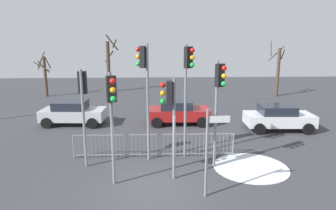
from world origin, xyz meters
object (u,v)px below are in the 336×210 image
Objects in this scene: car_white_mid at (278,117)px; bare_tree_right at (45,74)px; traffic_light_mid_left at (144,76)px; traffic_light_foreground_left at (83,96)px; bare_tree_centre at (278,70)px; car_silver_near at (73,112)px; direction_sign_post at (209,149)px; car_red_far at (178,112)px; traffic_light_mid_right at (170,106)px; bare_tree_left at (109,65)px; traffic_light_foreground_right at (219,91)px; traffic_light_rear_left at (188,76)px; traffic_light_rear_right at (112,105)px.

bare_tree_right is at bearing 149.58° from car_white_mid.
traffic_light_mid_left is 2.61m from traffic_light_foreground_left.
bare_tree_centre is 20.86m from bare_tree_right.
bare_tree_centre is 1.23× the size of bare_tree_right.
car_silver_near is (-2.18, 6.15, -2.22)m from traffic_light_foreground_left.
car_white_mid is at bearing 49.52° from direction_sign_post.
car_white_mid is 0.78× the size of bare_tree_centre.
traffic_light_foreground_left is 1.07× the size of car_red_far.
bare_tree_left is at bearing 21.43° from traffic_light_mid_right.
traffic_light_mid_left reaches higher than traffic_light_foreground_right.
traffic_light_rear_left reaches higher than traffic_light_foreground_right.
traffic_light_rear_left is 8.96m from car_silver_near.
traffic_light_foreground_right reaches higher than car_red_far.
traffic_light_foreground_left is 20.20m from bare_tree_centre.
car_silver_near is (-6.82, 8.91, -0.94)m from direction_sign_post.
direction_sign_post is 11.27m from car_silver_near.
traffic_light_rear_left reaches higher than traffic_light_rear_right.
traffic_light_mid_right is at bearing -95.88° from car_red_far.
bare_tree_right is (-10.41, 16.70, -0.79)m from traffic_light_mid_right.
traffic_light_rear_left is 17.02m from bare_tree_centre.
bare_tree_left is (-5.05, 18.99, -0.19)m from traffic_light_mid_right.
bare_tree_left reaches higher than direction_sign_post.
traffic_light_rear_right is at bearing -64.02° from bare_tree_right.
traffic_light_foreground_left is 16.85m from bare_tree_right.
traffic_light_foreground_right is 7.15m from car_white_mid.
traffic_light_rear_left is at bearing -124.39° from bare_tree_centre.
traffic_light_mid_right is 0.95× the size of traffic_light_foreground_left.
car_silver_near is (-5.62, 7.54, -2.06)m from traffic_light_mid_right.
bare_tree_centre reaches higher than bare_tree_right.
traffic_light_rear_left is 0.91× the size of bare_tree_left.
traffic_light_mid_right is 7.75m from car_red_far.
bare_tree_right is at bearing -83.66° from traffic_light_rear_right.
traffic_light_mid_right is 3.71m from traffic_light_foreground_left.
traffic_light_foreground_left is at bearing -133.39° from bare_tree_centre.
bare_tree_left is (-6.26, 20.36, 0.93)m from direction_sign_post.
traffic_light_foreground_right is at bearing -51.81° from bare_tree_right.
car_white_mid is at bearing -48.49° from bare_tree_left.
traffic_light_mid_right is at bearing 174.44° from traffic_light_rear_right.
traffic_light_rear_left is at bearing -62.61° from traffic_light_mid_left.
bare_tree_left is (-7.03, 18.03, -0.58)m from traffic_light_foreground_right.
bare_tree_centre is at bearing -10.70° from bare_tree_left.
traffic_light_mid_left reaches higher than bare_tree_right.
bare_tree_right is at bearing 141.09° from car_red_far.
bare_tree_centre is at bearing -145.85° from traffic_light_foreground_right.
car_silver_near is 18.25m from bare_tree_centre.
traffic_light_foreground_left is at bearing -124.73° from car_red_far.
traffic_light_rear_right is (-1.04, -2.43, -0.65)m from traffic_light_mid_left.
bare_tree_right is at bearing 178.25° from bare_tree_centre.
traffic_light_mid_left reaches higher than car_silver_near.
car_white_mid is (9.97, 4.51, -2.22)m from traffic_light_foreground_left.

